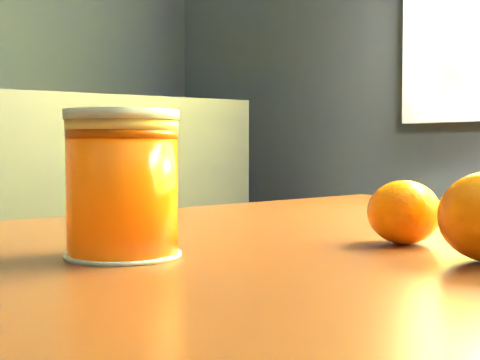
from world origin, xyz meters
TOP-DOWN VIEW (x-y plane):
  - juice_glass at (0.88, 0.32)m, footprint 0.08×0.08m
  - orange_back at (1.09, 0.25)m, footprint 0.06×0.06m

SIDE VIEW (x-z plane):
  - orange_back at x=1.09m, z-range 0.72..0.77m
  - juice_glass at x=0.88m, z-range 0.72..0.82m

